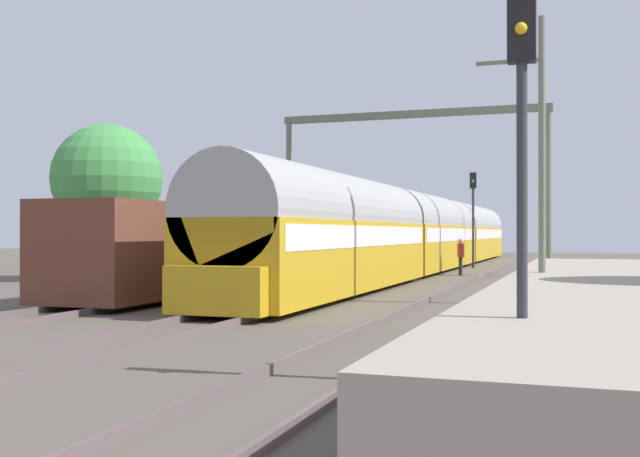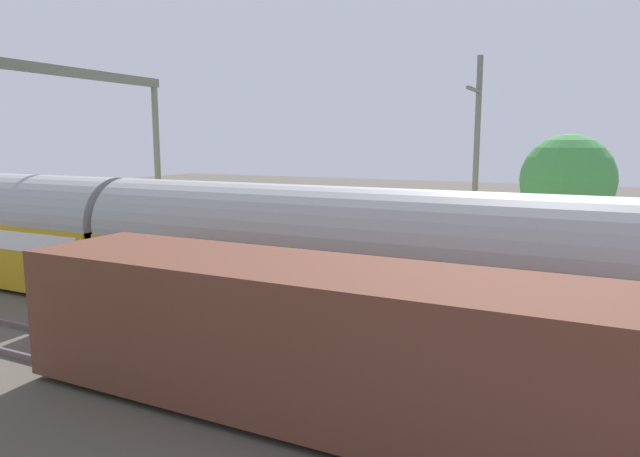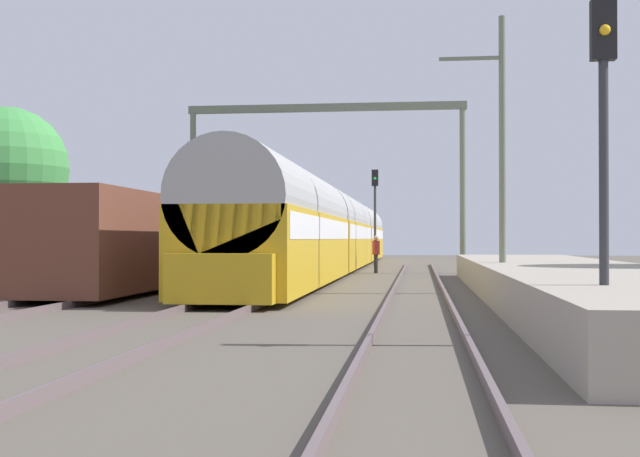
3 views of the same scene
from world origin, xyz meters
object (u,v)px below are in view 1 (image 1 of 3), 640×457
passenger_train (427,233)px  freight_car (193,249)px  railway_signal_far (473,207)px  railway_signal_near (522,136)px  catenary_gantry (411,156)px  person_crossing (461,253)px

passenger_train → freight_car: bearing=-103.7°
freight_car → railway_signal_far: railway_signal_far is taller
railway_signal_near → catenary_gantry: bearing=105.3°
person_crossing → railway_signal_near: railway_signal_near is taller
passenger_train → freight_car: size_ratio=3.78×
railway_signal_near → catenary_gantry: size_ratio=0.39×
person_crossing → railway_signal_far: railway_signal_far is taller
freight_car → catenary_gantry: size_ratio=1.00×
person_crossing → railway_signal_far: 8.00m
passenger_train → person_crossing: (2.36, -4.04, -0.94)m
freight_car → person_crossing: (6.67, 13.61, -0.44)m
passenger_train → railway_signal_far: bearing=61.8°
railway_signal_near → person_crossing: bearing=100.3°
passenger_train → person_crossing: size_ratio=28.44×
catenary_gantry → person_crossing: bearing=-2.6°
freight_car → catenary_gantry: (4.31, 13.71, 4.20)m
freight_car → person_crossing: 15.16m
railway_signal_near → freight_car: bearing=133.3°
railway_signal_near → railway_signal_far: (-5.11, 33.27, 0.16)m
passenger_train → railway_signal_near: bearing=-76.7°
freight_car → railway_signal_near: 16.64m
passenger_train → catenary_gantry: catenary_gantry is taller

